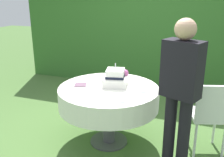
% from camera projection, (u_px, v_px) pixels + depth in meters
% --- Properties ---
extents(ground_plane, '(20.00, 20.00, 0.00)m').
position_uv_depth(ground_plane, '(109.00, 141.00, 3.31)').
color(ground_plane, '#476B33').
extents(foliage_hedge, '(5.33, 0.67, 2.22)m').
position_uv_depth(foliage_hedge, '(152.00, 30.00, 5.18)').
color(foliage_hedge, '#336628').
rests_on(foliage_hedge, ground_plane).
extents(cake_table, '(1.21, 1.21, 0.74)m').
position_uv_depth(cake_table, '(109.00, 98.00, 3.12)').
color(cake_table, '#4C4C51').
rests_on(cake_table, ground_plane).
extents(wedding_cake, '(0.34, 0.34, 0.28)m').
position_uv_depth(wedding_cake, '(116.00, 78.00, 3.12)').
color(wedding_cake, white).
rests_on(wedding_cake, cake_table).
extents(serving_plate_near, '(0.12, 0.12, 0.01)m').
position_uv_depth(serving_plate_near, '(143.00, 91.00, 2.96)').
color(serving_plate_near, white).
rests_on(serving_plate_near, cake_table).
extents(serving_plate_far, '(0.11, 0.11, 0.01)m').
position_uv_depth(serving_plate_far, '(100.00, 78.00, 3.40)').
color(serving_plate_far, white).
rests_on(serving_plate_far, cake_table).
extents(serving_plate_left, '(0.11, 0.11, 0.01)m').
position_uv_depth(serving_plate_left, '(122.00, 100.00, 2.69)').
color(serving_plate_left, white).
rests_on(serving_plate_left, cake_table).
extents(napkin_stack, '(0.18, 0.18, 0.01)m').
position_uv_depth(napkin_stack, '(81.00, 85.00, 3.16)').
color(napkin_stack, '#6B4C60').
rests_on(napkin_stack, cake_table).
extents(garden_chair, '(0.50, 0.50, 0.89)m').
position_uv_depth(garden_chair, '(210.00, 112.00, 2.88)').
color(garden_chair, white).
rests_on(garden_chair, ground_plane).
extents(standing_person, '(0.41, 0.32, 1.60)m').
position_uv_depth(standing_person, '(180.00, 89.00, 2.48)').
color(standing_person, black).
rests_on(standing_person, ground_plane).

